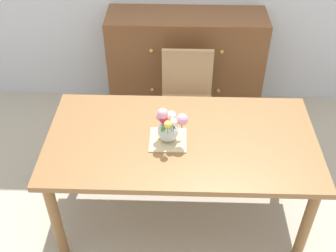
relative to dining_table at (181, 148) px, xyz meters
name	(u,v)px	position (x,y,z in m)	size (l,w,h in m)	color
ground_plane	(179,212)	(0.00, 0.00, -0.68)	(12.00, 12.00, 0.00)	#B7AD99
dining_table	(181,148)	(0.00, 0.00, 0.00)	(1.76, 0.92, 0.76)	olive
chair_far	(187,96)	(0.04, 0.80, -0.16)	(0.42, 0.42, 0.90)	tan
dresser	(186,65)	(0.03, 1.33, -0.18)	(1.40, 0.47, 1.00)	brown
placemat	(168,140)	(-0.09, -0.03, 0.09)	(0.24, 0.24, 0.01)	#CCB789
flower_vase	(169,125)	(-0.08, -0.03, 0.22)	(0.20, 0.18, 0.26)	silver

